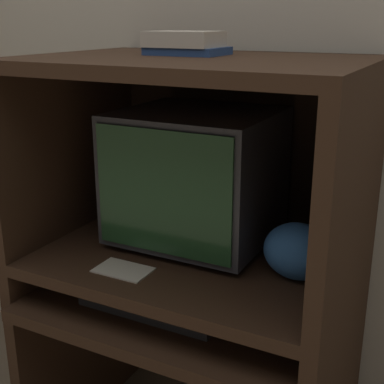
{
  "coord_description": "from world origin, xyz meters",
  "views": [
    {
      "loc": [
        0.66,
        -0.97,
        1.41
      ],
      "look_at": [
        -0.01,
        0.34,
        0.94
      ],
      "focal_mm": 50.0,
      "sensor_mm": 36.0,
      "label": 1
    }
  ],
  "objects": [
    {
      "name": "wall_back",
      "position": [
        0.0,
        0.74,
        1.3
      ],
      "size": [
        6.0,
        0.06,
        2.6
      ],
      "color": "beige",
      "rests_on": "ground_plane"
    },
    {
      "name": "crt_monitor",
      "position": [
        -0.03,
        0.41,
        0.96
      ],
      "size": [
        0.45,
        0.42,
        0.4
      ],
      "color": "#333338",
      "rests_on": "desk_monitor_shelf"
    },
    {
      "name": "snack_bag",
      "position": [
        0.32,
        0.3,
        0.83
      ],
      "size": [
        0.19,
        0.14,
        0.15
      ],
      "color": "#336BB7",
      "rests_on": "desk_monitor_shelf"
    },
    {
      "name": "hutch_upper",
      "position": [
        0.0,
        0.37,
        1.13
      ],
      "size": [
        0.92,
        0.68,
        0.56
      ],
      "color": "#382316",
      "rests_on": "desk_monitor_shelf"
    },
    {
      "name": "mouse",
      "position": [
        0.21,
        0.18,
        0.65
      ],
      "size": [
        0.07,
        0.04,
        0.03
      ],
      "color": "#B7B7B7",
      "rests_on": "desk_base"
    },
    {
      "name": "paper_card",
      "position": [
        -0.11,
        0.13,
        0.76
      ],
      "size": [
        0.15,
        0.1,
        0.0
      ],
      "color": "beige",
      "rests_on": "desk_monitor_shelf"
    },
    {
      "name": "keyboard",
      "position": [
        -0.04,
        0.17,
        0.65
      ],
      "size": [
        0.41,
        0.16,
        0.03
      ],
      "color": "#2D2D30",
      "rests_on": "desk_base"
    },
    {
      "name": "desk_monitor_shelf",
      "position": [
        0.0,
        0.34,
        0.73
      ],
      "size": [
        0.92,
        0.68,
        0.12
      ],
      "color": "#382316",
      "rests_on": "desk_base"
    },
    {
      "name": "book_stack",
      "position": [
        -0.06,
        0.4,
        1.35
      ],
      "size": [
        0.21,
        0.16,
        0.06
      ],
      "color": "navy",
      "rests_on": "hutch_upper"
    },
    {
      "name": "desk_base",
      "position": [
        0.0,
        0.29,
        0.4
      ],
      "size": [
        0.92,
        0.71,
        0.63
      ],
      "color": "#382316",
      "rests_on": "ground_plane"
    }
  ]
}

